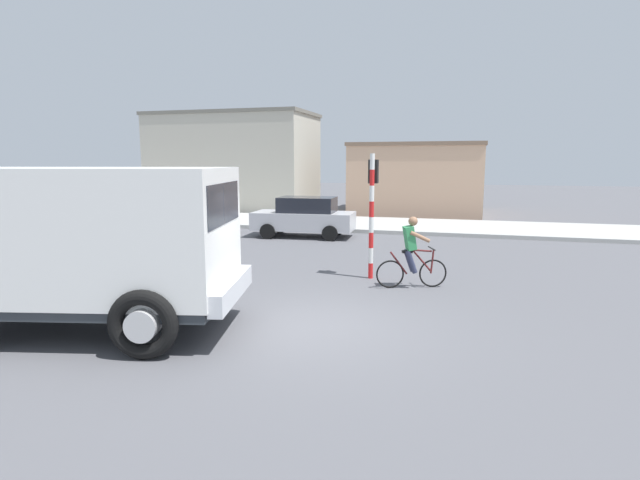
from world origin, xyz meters
TOP-DOWN VIEW (x-y plane):
  - ground_plane at (0.00, 0.00)m, footprint 120.00×120.00m
  - sidewalk_far at (0.00, 14.56)m, footprint 80.00×5.00m
  - truck_foreground at (-3.81, -1.38)m, footprint 5.83×3.71m
  - cyclist at (1.46, 3.36)m, footprint 1.62×0.75m
  - traffic_light_pole at (0.35, 4.14)m, footprint 0.24×0.43m
  - car_red_near at (-3.52, 10.45)m, footprint 4.11×2.09m
  - building_corner_left at (-11.18, 19.98)m, footprint 9.79×5.23m
  - building_mid_block at (-0.11, 21.84)m, footprint 7.34×7.17m

SIDE VIEW (x-z plane):
  - ground_plane at x=0.00m, z-range 0.00..0.00m
  - sidewalk_far at x=0.00m, z-range 0.00..0.16m
  - car_red_near at x=-3.52m, z-range 0.02..1.62m
  - cyclist at x=1.46m, z-range 0.00..1.72m
  - truck_foreground at x=-3.81m, z-range 0.22..3.12m
  - building_mid_block at x=-0.11m, z-range 0.00..4.03m
  - traffic_light_pole at x=0.35m, z-range 0.47..3.67m
  - building_corner_left at x=-11.18m, z-range 0.00..5.88m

